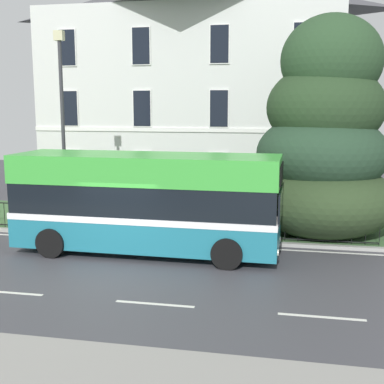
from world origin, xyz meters
name	(u,v)px	position (x,y,z in m)	size (l,w,h in m)	color
ground_plane	(116,265)	(0.00, 1.01, -0.02)	(60.00, 56.00, 0.18)	#403F45
georgian_townhouse	(198,81)	(-0.16, 15.42, 6.18)	(15.46, 9.34, 12.05)	silver
iron_verge_railing	(143,220)	(-0.16, 4.40, 0.62)	(16.78, 0.04, 0.97)	black
evergreen_tree	(324,142)	(6.37, 6.28, 3.50)	(5.44, 5.44, 8.21)	#423328
single_decker_bus	(147,202)	(0.57, 2.46, 1.72)	(8.74, 2.75, 3.27)	#1E6F84
street_lamp_post	(63,118)	(-3.45, 4.94, 4.35)	(0.36, 0.24, 7.46)	#333338
litter_bin	(266,220)	(4.33, 5.12, 0.67)	(0.56, 0.56, 1.10)	#23472D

